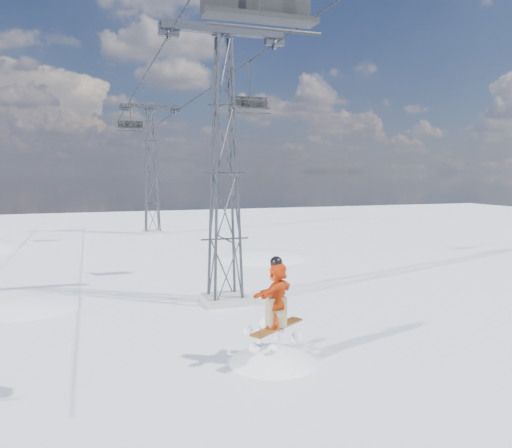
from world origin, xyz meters
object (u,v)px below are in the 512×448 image
object	(u,v)px
lift_chair_near	(260,6)
lift_tower_near	(224,174)
lift_tower_far	(151,173)
snowboarder_jump	(273,414)

from	to	relation	value
lift_chair_near	lift_tower_near	bearing A→B (deg)	78.56
lift_tower_near	lift_tower_far	size ratio (longest dim) A/B	1.00
lift_tower_far	lift_chair_near	size ratio (longest dim) A/B	4.17
lift_tower_far	lift_chair_near	xyz separation A→B (m)	(-2.20, -35.88, 3.19)
lift_tower_near	snowboarder_jump	xyz separation A→B (m)	(-0.40, -6.89, -7.07)
lift_tower_near	snowboarder_jump	size ratio (longest dim) A/B	1.60
lift_tower_near	lift_tower_far	xyz separation A→B (m)	(0.00, 25.00, 0.00)
lift_tower_far	snowboarder_jump	xyz separation A→B (m)	(-0.40, -31.89, -7.07)
lift_tower_far	snowboarder_jump	world-z (taller)	lift_tower_far
lift_tower_near	snowboarder_jump	bearing A→B (deg)	-93.29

